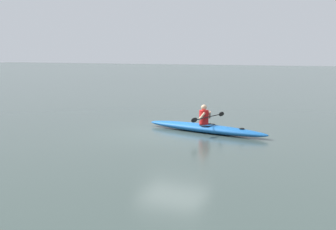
# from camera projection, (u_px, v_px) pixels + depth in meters

# --- Properties ---
(ground_plane) EXTENTS (160.00, 160.00, 0.00)m
(ground_plane) POSITION_uv_depth(u_px,v_px,m) (173.00, 133.00, 16.80)
(ground_plane) COLOR #384742
(kayak) EXTENTS (5.11, 1.86, 0.31)m
(kayak) POSITION_uv_depth(u_px,v_px,m) (205.00, 128.00, 16.82)
(kayak) COLOR #1959A5
(kayak) RESTS_ON ground
(kayaker) EXTENTS (0.66, 2.26, 0.73)m
(kayaker) POSITION_uv_depth(u_px,v_px,m) (204.00, 116.00, 16.77)
(kayaker) COLOR red
(kayaker) RESTS_ON kayak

